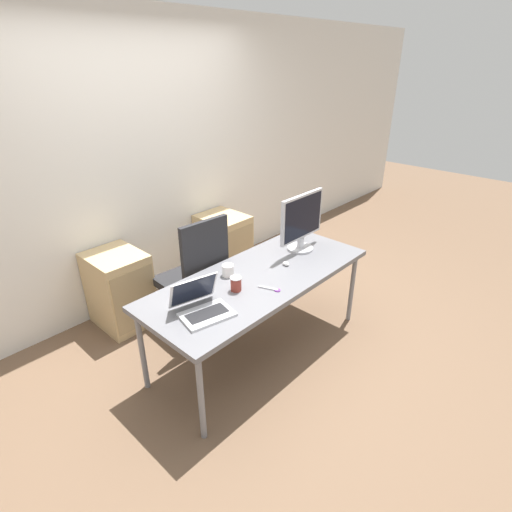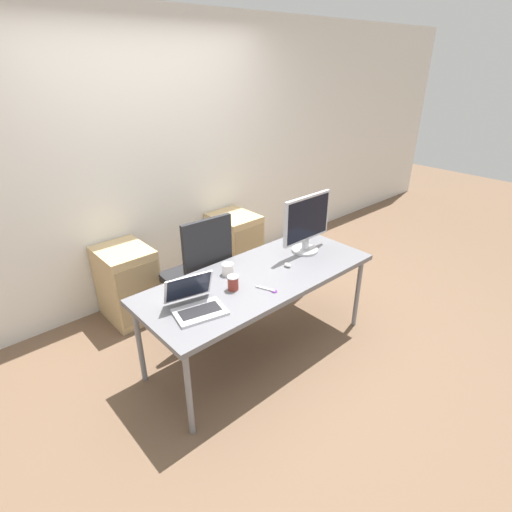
# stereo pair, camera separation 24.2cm
# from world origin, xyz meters

# --- Properties ---
(ground_plane) EXTENTS (14.00, 14.00, 0.00)m
(ground_plane) POSITION_xyz_m (0.00, 0.00, 0.00)
(ground_plane) COLOR brown
(wall_back) EXTENTS (10.00, 0.05, 2.60)m
(wall_back) POSITION_xyz_m (0.00, 1.46, 1.30)
(wall_back) COLOR silver
(wall_back) RESTS_ON ground_plane
(desk) EXTENTS (1.87, 0.76, 0.71)m
(desk) POSITION_xyz_m (0.00, 0.00, 0.66)
(desk) COLOR slate
(desk) RESTS_ON ground_plane
(office_chair) EXTENTS (0.56, 0.57, 1.07)m
(office_chair) POSITION_xyz_m (-0.14, 0.63, 0.40)
(office_chair) COLOR #232326
(office_chair) RESTS_ON ground_plane
(cabinet_left) EXTENTS (0.42, 0.51, 0.69)m
(cabinet_left) POSITION_xyz_m (-0.56, 1.17, 0.34)
(cabinet_left) COLOR tan
(cabinet_left) RESTS_ON ground_plane
(cabinet_right) EXTENTS (0.42, 0.51, 0.69)m
(cabinet_right) POSITION_xyz_m (0.70, 1.17, 0.34)
(cabinet_right) COLOR tan
(cabinet_right) RESTS_ON ground_plane
(laptop_center) EXTENTS (0.37, 0.37, 0.23)m
(laptop_center) POSITION_xyz_m (-0.61, -0.06, 0.75)
(laptop_center) COLOR silver
(laptop_center) RESTS_ON desk
(monitor) EXTENTS (0.52, 0.22, 0.49)m
(monitor) POSITION_xyz_m (0.58, 0.05, 0.96)
(monitor) COLOR #B7B7BC
(monitor) RESTS_ON desk
(mouse) EXTENTS (0.04, 0.06, 0.03)m
(mouse) POSITION_xyz_m (0.26, -0.05, 0.72)
(mouse) COLOR silver
(mouse) RESTS_ON desk
(coffee_cup_white) EXTENTS (0.09, 0.09, 0.09)m
(coffee_cup_white) POSITION_xyz_m (-0.16, 0.17, 0.75)
(coffee_cup_white) COLOR white
(coffee_cup_white) RESTS_ON desk
(coffee_cup_brown) EXTENTS (0.08, 0.08, 0.11)m
(coffee_cup_brown) POSITION_xyz_m (-0.27, -0.02, 0.76)
(coffee_cup_brown) COLOR maroon
(coffee_cup_brown) RESTS_ON desk
(scissors) EXTENTS (0.09, 0.17, 0.01)m
(scissors) POSITION_xyz_m (-0.10, -0.20, 0.71)
(scissors) COLOR #B2B2B7
(scissors) RESTS_ON desk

